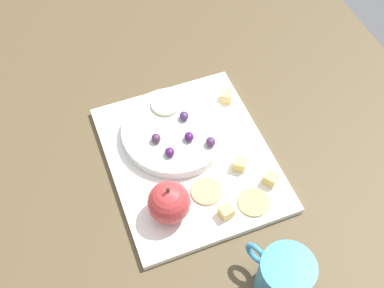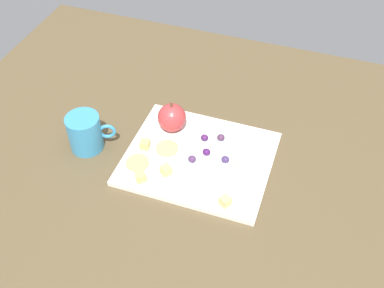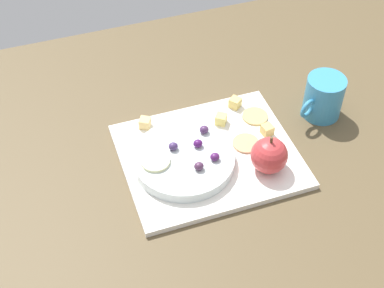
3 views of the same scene
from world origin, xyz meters
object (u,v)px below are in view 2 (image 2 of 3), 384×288
platter (199,158)px  serving_dish (222,157)px  grape_2 (206,152)px  cheese_cube_3 (140,177)px  grape_3 (192,159)px  grape_0 (225,159)px  cracker_1 (167,148)px  grape_4 (205,138)px  cheese_cube_1 (166,170)px  apple_slice_0 (246,159)px  apple_whole (172,118)px  cheese_cube_0 (225,201)px  cracker_0 (137,163)px  cheese_cube_2 (145,145)px  grape_1 (221,137)px  cup (85,133)px

platter → serving_dish: bearing=8.0°
platter → grape_2: (1.95, -0.65, 3.42)cm
cheese_cube_3 → grape_2: grape_2 is taller
platter → grape_3: (-0.34, -3.67, 3.44)cm
grape_0 → serving_dish: bearing=120.4°
cracker_1 → platter: bearing=0.6°
platter → serving_dish: 5.48cm
platter → grape_4: 4.84cm
cheese_cube_1 → apple_slice_0: 17.36cm
grape_0 → grape_2: bearing=170.1°
apple_whole → cracker_1: apple_whole is taller
platter → cheese_cube_0: cheese_cube_0 is taller
cheese_cube_0 → grape_0: bearing=106.7°
serving_dish → grape_4: 5.95cm
cracker_0 → grape_4: size_ratio=2.95×
apple_whole → cheese_cube_1: 14.49cm
apple_whole → grape_4: bearing=-19.9°
cracker_1 → grape_0: size_ratio=2.95×
grape_3 → grape_4: (0.52, 7.11, -0.05)cm
serving_dish → cracker_0: (-17.33, -7.11, -0.84)cm
cheese_cube_2 → grape_1: grape_1 is taller
grape_4 → cheese_cube_0: bearing=-57.5°
grape_0 → grape_2: same height
grape_3 → cracker_0: bearing=-167.1°
cheese_cube_1 → serving_dish: bearing=37.0°
cracker_1 → apple_slice_0: 18.13cm
serving_dish → grape_4: size_ratio=10.74×
apple_slice_0 → cracker_1: bearing=-178.0°
cracker_1 → cheese_cube_2: bearing=-165.1°
grape_1 → grape_2: 5.58cm
apple_whole → cup: 20.00cm
cheese_cube_0 → grape_3: bearing=143.2°
cracker_0 → grape_4: grape_4 is taller
cheese_cube_1 → grape_4: size_ratio=1.16×
cracker_0 → cracker_1: (4.61, 6.30, 0.00)cm
grape_1 → grape_3: 9.23cm
grape_0 → cracker_0: bearing=-165.1°
apple_whole → grape_3: size_ratio=3.86×
platter → grape_4: bearing=87.1°
grape_2 → apple_whole: bearing=145.8°
grape_4 → apple_slice_0: bearing=-15.8°
platter → apple_whole: size_ratio=4.78×
cup → grape_0: bearing=4.9°
cheese_cube_3 → grape_4: size_ratio=1.16×
grape_1 → cup: bearing=-163.1°
cheese_cube_0 → cup: size_ratio=0.19×
serving_dish → cheese_cube_2: same height
cracker_0 → grape_0: grape_0 is taller
grape_4 → apple_slice_0: size_ratio=0.33×
grape_4 → grape_2: bearing=-66.6°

